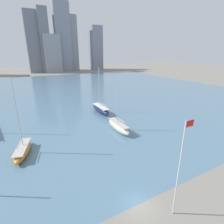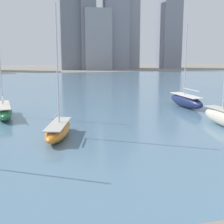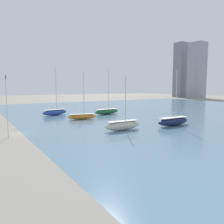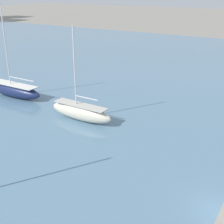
# 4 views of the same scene
# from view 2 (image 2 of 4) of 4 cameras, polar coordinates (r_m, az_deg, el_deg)

# --- Properties ---
(harbor_water) EXTENTS (180.00, 140.00, 0.00)m
(harbor_water) POSITION_cam_2_polar(r_m,az_deg,el_deg) (85.88, -3.97, 4.49)
(harbor_water) COLOR slate
(harbor_water) RESTS_ON ground_plane
(distant_city_skyline) EXTENTS (184.05, 22.14, 61.88)m
(distant_city_skyline) POSITION_cam_2_polar(r_m,az_deg,el_deg) (184.58, -11.38, 15.41)
(distant_city_skyline) COLOR slate
(distant_city_skyline) RESTS_ON ground_plane
(sailboat_orange) EXTENTS (4.46, 9.06, 14.47)m
(sailboat_orange) POSITION_cam_2_polar(r_m,az_deg,el_deg) (34.98, -9.80, -3.20)
(sailboat_orange) COLOR orange
(sailboat_orange) RESTS_ON harbor_water
(sailboat_navy) EXTENTS (2.54, 10.61, 14.12)m
(sailboat_navy) POSITION_cam_2_polar(r_m,az_deg,el_deg) (55.62, 13.38, 2.03)
(sailboat_navy) COLOR #19234C
(sailboat_navy) RESTS_ON harbor_water
(sailboat_green) EXTENTS (3.69, 10.88, 16.57)m
(sailboat_green) POSITION_cam_2_polar(r_m,az_deg,el_deg) (48.09, -19.27, 0.29)
(sailboat_green) COLOR #236B3D
(sailboat_green) RESTS_ON harbor_water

